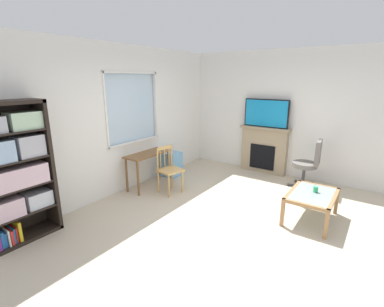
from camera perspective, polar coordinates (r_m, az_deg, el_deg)
name	(u,v)px	position (r m, az deg, el deg)	size (l,w,h in m)	color
ground	(230,222)	(4.48, 7.79, -13.81)	(6.32, 5.76, 0.02)	beige
wall_back_with_window	(120,121)	(5.45, -14.69, 6.45)	(5.32, 0.15, 2.77)	white
wall_right	(289,114)	(6.51, 19.47, 7.65)	(0.12, 4.96, 2.77)	white
bookshelf	(13,171)	(4.30, -33.07, -3.05)	(0.90, 0.38, 1.90)	black
desk_under_window	(148,159)	(5.60, -9.07, -1.12)	(1.00, 0.41, 0.71)	brown
wooden_chair	(169,169)	(5.33, -4.79, -3.27)	(0.49, 0.47, 0.90)	tan
plastic_drawer_unit	(171,164)	(6.28, -4.33, -2.15)	(0.35, 0.40, 0.55)	#72ADDB
fireplace	(264,150)	(6.66, 14.67, 0.78)	(0.26, 1.16, 1.08)	tan
tv	(266,113)	(6.49, 15.12, 8.05)	(0.06, 1.01, 0.63)	black
office_chair	(310,162)	(5.95, 23.18, -1.59)	(0.57, 0.58, 1.00)	slate
coffee_table	(312,197)	(4.70, 23.60, -8.28)	(0.95, 0.65, 0.45)	#8C9E99
sippy_cup	(316,189)	(4.72, 24.25, -6.78)	(0.07, 0.07, 0.09)	#33B770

